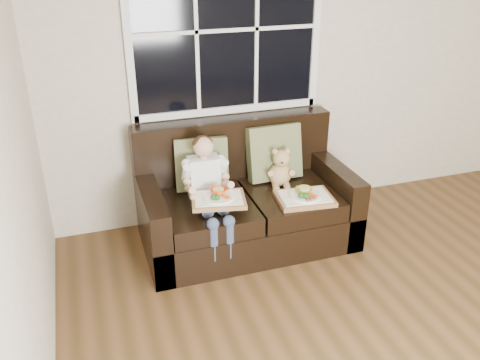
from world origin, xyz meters
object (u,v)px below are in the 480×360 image
object	(u,v)px
tray_left	(218,198)
tray_right	(305,197)
loveseat	(245,205)
child	(207,182)
teddy_bear	(281,170)

from	to	relation	value
tray_left	tray_right	xyz separation A→B (m)	(0.69, -0.02, -0.09)
loveseat	tray_left	distance (m)	0.51
tray_left	tray_right	world-z (taller)	tray_left
loveseat	child	size ratio (longest dim) A/B	2.15
teddy_bear	loveseat	bearing A→B (deg)	-164.76
teddy_bear	tray_right	size ratio (longest dim) A/B	0.73
tray_right	loveseat	bearing A→B (deg)	146.28
loveseat	tray_right	world-z (taller)	loveseat
teddy_bear	tray_left	xyz separation A→B (m)	(-0.62, -0.30, -0.01)
loveseat	teddy_bear	distance (m)	0.42
loveseat	tray_left	size ratio (longest dim) A/B	3.81
child	tray_left	xyz separation A→B (m)	(0.03, -0.19, -0.05)
child	tray_right	distance (m)	0.77
tray_left	tray_right	size ratio (longest dim) A/B	0.96
loveseat	tray_right	xyz separation A→B (m)	(0.39, -0.32, 0.17)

